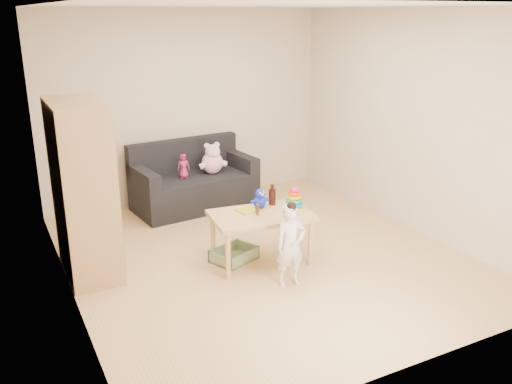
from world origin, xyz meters
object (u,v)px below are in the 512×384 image
toddler (291,246)px  play_table (261,238)px  sofa (195,191)px  wardrobe (83,190)px

toddler → play_table: bearing=96.6°
sofa → toddler: bearing=-95.4°
wardrobe → sofa: bearing=38.3°
sofa → play_table: size_ratio=1.55×
wardrobe → toddler: (1.68, -1.19, -0.47)m
sofa → toddler: 2.50m
wardrobe → toddler: bearing=-35.4°
play_table → toddler: size_ratio=1.28×
sofa → toddler: (0.02, -2.50, 0.18)m
toddler → sofa: bearing=95.8°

